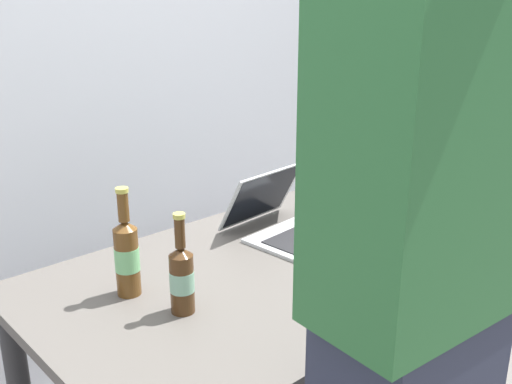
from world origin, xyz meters
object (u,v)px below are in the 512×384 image
laptop (285,220)px  beer_bottle_dark (127,255)px  person_figure (413,315)px  beer_bottle_brown (182,277)px

laptop → beer_bottle_dark: 0.62m
beer_bottle_dark → person_figure: size_ratio=0.17×
laptop → person_figure: bearing=-119.2°
person_figure → beer_bottle_brown: bearing=100.9°
laptop → beer_bottle_dark: (-0.62, -0.02, 0.07)m
laptop → person_figure: 0.93m
beer_bottle_dark → laptop: bearing=1.6°
beer_bottle_brown → person_figure: bearing=-79.1°
beer_bottle_brown → beer_bottle_dark: 0.19m
laptop → person_figure: size_ratio=0.21×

